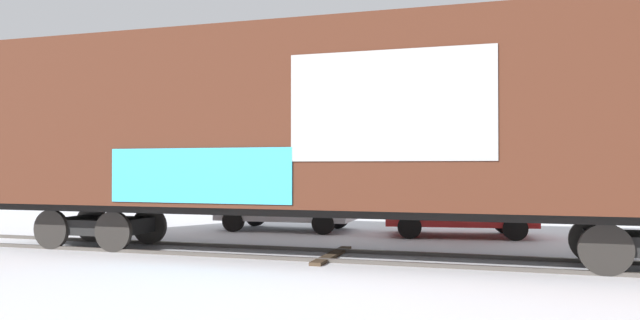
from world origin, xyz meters
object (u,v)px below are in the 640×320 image
(flagpole, at_px, (248,108))
(parked_car_red, at_px, (456,206))
(freight_car, at_px, (338,123))
(parked_car_silver, at_px, (285,202))

(flagpole, distance_m, parked_car_red, 13.64)
(parked_car_red, bearing_deg, freight_car, -111.81)
(flagpole, bearing_deg, parked_car_silver, -57.20)
(parked_car_red, bearing_deg, parked_car_silver, -178.53)
(freight_car, relative_size, flagpole, 2.25)
(parked_car_red, bearing_deg, flagpole, 142.40)
(freight_car, distance_m, flagpole, 15.46)
(freight_car, height_order, flagpole, flagpole)
(freight_car, xyz_separation_m, flagpole, (-8.42, 12.84, 1.83))
(parked_car_silver, bearing_deg, parked_car_red, 1.47)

